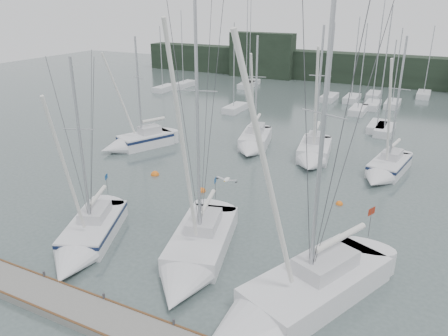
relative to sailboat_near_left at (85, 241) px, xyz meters
The scene contains 16 objects.
ground 6.50m from the sailboat_near_left, ahead, with size 160.00×160.00×0.00m, color #475756.
dock 7.80m from the sailboat_near_left, 34.18° to the right, with size 24.00×2.00×0.40m, color slate.
far_treeline 62.98m from the sailboat_near_left, 84.12° to the left, with size 90.00×4.00×5.00m, color black.
far_building_left 62.21m from the sailboat_near_left, 102.60° to the left, with size 12.00×3.00×8.00m, color black.
mast_forest 45.81m from the sailboat_near_left, 77.69° to the left, with size 59.31×26.78×14.80m.
sailboat_near_left is the anchor object (origin of this frame).
sailboat_near_center 6.77m from the sailboat_near_left, 10.81° to the left, with size 5.51×10.24×16.21m.
sailboat_near_right 12.43m from the sailboat_near_left, ahead, with size 7.64×11.81×16.01m.
sailboat_mid_a 18.60m from the sailboat_near_left, 118.78° to the left, with size 5.44×7.74×11.49m.
sailboat_mid_b 21.43m from the sailboat_near_left, 85.65° to the left, with size 4.32×7.99×11.55m.
sailboat_mid_c 22.03m from the sailboat_near_left, 69.14° to the left, with size 3.85×7.74×12.67m.
sailboat_mid_d 24.38m from the sailboat_near_left, 54.44° to the left, with size 3.53×7.65×12.05m.
buoy_a 10.60m from the sailboat_near_left, 78.84° to the left, with size 0.60×0.60×0.60m, color orange.
buoy_b 17.66m from the sailboat_near_left, 46.90° to the left, with size 0.51×0.51×0.51m, color orange.
buoy_c 11.92m from the sailboat_near_left, 105.16° to the left, with size 0.71×0.71×0.71m, color orange.
seagull 11.26m from the sailboat_near_left, ahead, with size 0.94×0.42×0.19m.
Camera 1 is at (10.98, -16.89, 13.96)m, focal length 35.00 mm.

